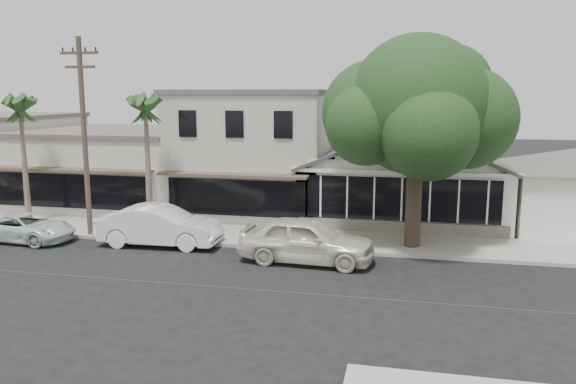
% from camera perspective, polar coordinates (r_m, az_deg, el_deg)
% --- Properties ---
extents(ground, '(140.00, 140.00, 0.00)m').
position_cam_1_polar(ground, '(19.37, -4.31, -9.81)').
color(ground, black).
rests_on(ground, ground).
extents(sidewalk_north, '(90.00, 3.50, 0.15)m').
position_cam_1_polar(sidewalk_north, '(28.34, -16.06, -3.63)').
color(sidewalk_north, '#9E9991').
rests_on(sidewalk_north, ground).
extents(corner_shop, '(10.40, 8.60, 5.10)m').
position_cam_1_polar(corner_shop, '(30.19, 11.65, 2.28)').
color(corner_shop, white).
rests_on(corner_shop, ground).
extents(side_cottage, '(6.00, 6.00, 3.00)m').
position_cam_1_polar(side_cottage, '(30.45, 27.16, -0.68)').
color(side_cottage, white).
rests_on(side_cottage, ground).
extents(row_building_near, '(8.00, 10.00, 6.50)m').
position_cam_1_polar(row_building_near, '(32.21, -2.69, 4.08)').
color(row_building_near, beige).
rests_on(row_building_near, ground).
extents(row_building_midnear, '(10.00, 10.00, 4.20)m').
position_cam_1_polar(row_building_midnear, '(35.72, -16.78, 2.38)').
color(row_building_midnear, beige).
rests_on(row_building_midnear, ground).
extents(utility_pole, '(1.80, 0.24, 9.00)m').
position_cam_1_polar(utility_pole, '(26.82, -20.00, 5.61)').
color(utility_pole, brown).
rests_on(utility_pole, ground).
extents(car_0, '(5.41, 2.45, 1.80)m').
position_cam_1_polar(car_0, '(22.02, 1.89, -4.89)').
color(car_0, beige).
rests_on(car_0, ground).
extents(car_1, '(5.39, 2.06, 1.75)m').
position_cam_1_polar(car_1, '(25.05, -12.90, -3.37)').
color(car_1, white).
rests_on(car_1, ground).
extents(car_2, '(4.65, 2.36, 1.26)m').
position_cam_1_polar(car_2, '(27.82, -25.16, -3.27)').
color(car_2, silver).
rests_on(car_2, ground).
extents(shade_tree, '(8.08, 7.31, 8.97)m').
position_cam_1_polar(shade_tree, '(24.00, 12.82, 8.19)').
color(shade_tree, '#47392B').
rests_on(shade_tree, ground).
extents(palm_east, '(2.54, 2.54, 6.89)m').
position_cam_1_polar(palm_east, '(27.03, -14.28, 8.25)').
color(palm_east, '#726651').
rests_on(palm_east, ground).
extents(palm_mid, '(2.67, 2.67, 6.83)m').
position_cam_1_polar(palm_mid, '(30.60, -25.57, 7.67)').
color(palm_mid, '#726651').
rests_on(palm_mid, ground).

